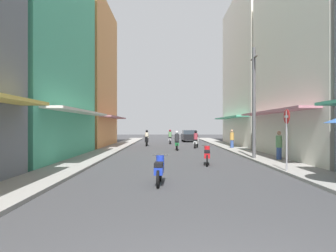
% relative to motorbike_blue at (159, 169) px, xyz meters
% --- Properties ---
extents(ground_plane, '(99.94, 99.94, 0.00)m').
position_rel_motorbike_blue_xyz_m(ground_plane, '(0.86, 11.32, -0.50)').
color(ground_plane, '#38383A').
extents(sidewalk_left, '(1.95, 53.43, 0.12)m').
position_rel_motorbike_blue_xyz_m(sidewalk_left, '(-4.30, 11.32, -0.44)').
color(sidewalk_left, gray).
rests_on(sidewalk_left, ground).
extents(sidewalk_right, '(1.95, 53.43, 0.12)m').
position_rel_motorbike_blue_xyz_m(sidewalk_right, '(6.02, 11.32, -0.44)').
color(sidewalk_right, gray).
rests_on(sidewalk_right, ground).
extents(building_left_mid, '(7.05, 11.11, 13.03)m').
position_rel_motorbike_blue_xyz_m(building_left_mid, '(-8.27, 7.97, 6.01)').
color(building_left_mid, '#4CB28C').
rests_on(building_left_mid, ground).
extents(building_left_far, '(7.05, 10.05, 13.54)m').
position_rel_motorbike_blue_xyz_m(building_left_far, '(-8.27, 19.37, 6.26)').
color(building_left_far, '#D88C4C').
rests_on(building_left_far, ground).
extents(building_right_mid, '(7.05, 11.32, 11.82)m').
position_rel_motorbike_blue_xyz_m(building_right_mid, '(9.99, 7.97, 5.40)').
color(building_right_mid, silver).
rests_on(building_right_mid, ground).
extents(building_right_far, '(7.05, 12.46, 14.78)m').
position_rel_motorbike_blue_xyz_m(building_right_far, '(9.99, 20.44, 6.88)').
color(building_right_far, silver).
rests_on(building_right_far, ground).
extents(motorbike_blue, '(0.55, 1.81, 0.96)m').
position_rel_motorbike_blue_xyz_m(motorbike_blue, '(0.00, 0.00, 0.00)').
color(motorbike_blue, black).
rests_on(motorbike_blue, ground).
extents(motorbike_red, '(0.55, 1.81, 0.96)m').
position_rel_motorbike_blue_xyz_m(motorbike_red, '(2.30, 5.19, 0.00)').
color(motorbike_red, black).
rests_on(motorbike_red, ground).
extents(motorbike_silver, '(0.55, 1.81, 1.58)m').
position_rel_motorbike_blue_xyz_m(motorbike_silver, '(0.66, 23.57, 0.20)').
color(motorbike_silver, black).
rests_on(motorbike_silver, ground).
extents(motorbike_green, '(0.55, 1.81, 1.58)m').
position_rel_motorbike_blue_xyz_m(motorbike_green, '(1.09, 14.73, 0.20)').
color(motorbike_green, black).
rests_on(motorbike_green, ground).
extents(motorbike_white, '(0.67, 1.77, 1.58)m').
position_rel_motorbike_blue_xyz_m(motorbike_white, '(2.90, 17.28, 0.20)').
color(motorbike_white, black).
rests_on(motorbike_white, ground).
extents(motorbike_black, '(0.55, 1.81, 1.58)m').
position_rel_motorbike_blue_xyz_m(motorbike_black, '(-1.69, 20.18, 0.20)').
color(motorbike_black, black).
rests_on(motorbike_black, ground).
extents(parked_car, '(1.89, 4.15, 1.45)m').
position_rel_motorbike_blue_xyz_m(parked_car, '(3.11, 28.65, 0.24)').
color(parked_car, black).
rests_on(parked_car, ground).
extents(pedestrian_crossing, '(0.34, 0.34, 1.67)m').
position_rel_motorbike_blue_xyz_m(pedestrian_crossing, '(5.83, 15.95, 0.33)').
color(pedestrian_crossing, '#334C8C').
rests_on(pedestrian_crossing, ground).
extents(pedestrian_far, '(0.34, 0.34, 1.69)m').
position_rel_motorbike_blue_xyz_m(pedestrian_far, '(6.47, 6.65, 0.34)').
color(pedestrian_far, '#334C8C').
rests_on(pedestrian_far, ground).
extents(utility_pole, '(0.20, 1.20, 6.48)m').
position_rel_motorbike_blue_xyz_m(utility_pole, '(5.29, 7.40, 2.81)').
color(utility_pole, '#4C4C4F').
rests_on(utility_pole, ground).
extents(street_sign_no_entry, '(0.07, 0.60, 2.65)m').
position_rel_motorbike_blue_xyz_m(street_sign_no_entry, '(5.19, 2.28, 1.21)').
color(street_sign_no_entry, gray).
rests_on(street_sign_no_entry, ground).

